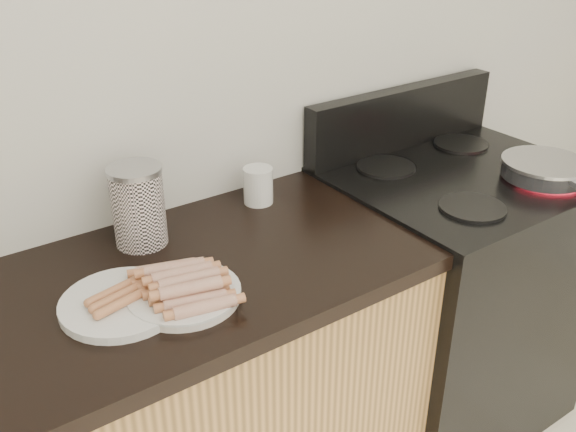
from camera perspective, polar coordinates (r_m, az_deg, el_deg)
wall_back at (r=1.67m, az=-10.11°, el=13.43°), size 4.00×0.04×2.60m
stove at (r=2.24m, az=14.07°, el=-7.08°), size 0.76×0.65×0.91m
stove_panel at (r=2.16m, az=10.12°, el=8.61°), size 0.76×0.06×0.20m
burner_near_left at (r=1.80m, az=16.08°, el=0.73°), size 0.18×0.18×0.01m
burner_near_right at (r=2.06m, az=22.19°, el=3.16°), size 0.18×0.18×0.01m
burner_far_left at (r=2.01m, az=8.71°, el=4.33°), size 0.18×0.18×0.01m
burner_far_right at (r=2.24m, az=15.11°, el=6.20°), size 0.18×0.18×0.01m
frying_pan at (r=2.03m, az=21.90°, el=3.91°), size 0.25×0.43×0.05m
main_plate at (r=1.40m, az=-9.22°, el=-7.00°), size 0.29×0.29×0.02m
side_plate at (r=1.41m, az=-14.56°, el=-7.49°), size 0.29×0.29×0.02m
hotdog_pile at (r=1.39m, az=-9.32°, el=-5.95°), size 0.13×0.24×0.05m
plain_sausages at (r=1.39m, az=-14.66°, el=-6.84°), size 0.13×0.10×0.02m
canister at (r=1.59m, az=-13.17°, el=0.88°), size 0.13×0.13×0.20m
mug at (r=1.78m, az=-2.67°, el=2.73°), size 0.10×0.10×0.10m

